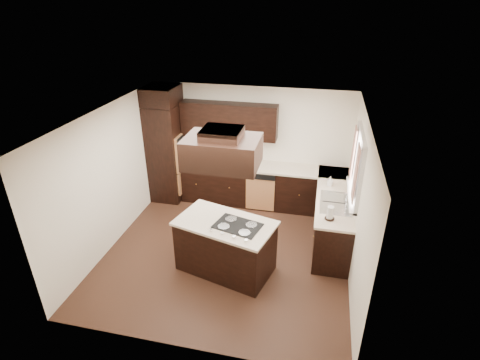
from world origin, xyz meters
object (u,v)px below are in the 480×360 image
(range_hood, at_px, (222,152))
(spice_rack, at_px, (228,156))
(oven_column, at_px, (167,153))
(island, at_px, (226,247))

(range_hood, height_order, spice_rack, range_hood)
(oven_column, relative_size, range_hood, 2.02)
(island, xyz_separation_m, spice_rack, (-0.50, 2.23, 0.65))
(island, relative_size, range_hood, 1.42)
(oven_column, xyz_separation_m, spice_rack, (1.36, 0.07, 0.03))
(spice_rack, bearing_deg, oven_column, -152.74)
(island, bearing_deg, oven_column, 145.80)
(island, bearing_deg, range_hood, -71.18)
(island, height_order, spice_rack, spice_rack)
(range_hood, bearing_deg, oven_column, 129.74)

